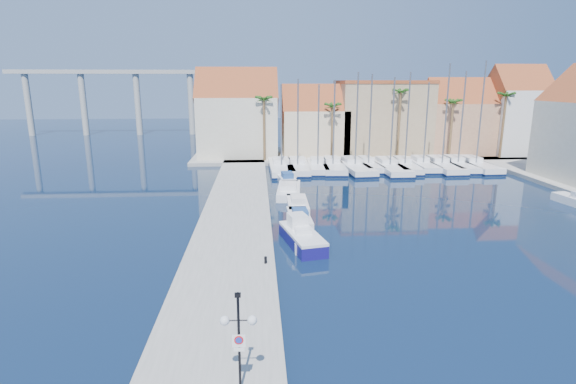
% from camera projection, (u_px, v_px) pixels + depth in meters
% --- Properties ---
extents(ground, '(260.00, 260.00, 0.00)m').
position_uv_depth(ground, '(380.00, 288.00, 26.19)').
color(ground, black).
rests_on(ground, ground).
extents(quay_west, '(6.00, 77.00, 0.50)m').
position_uv_depth(quay_west, '(235.00, 219.00, 38.62)').
color(quay_west, gray).
rests_on(quay_west, ground).
extents(shore_north, '(54.00, 16.00, 0.50)m').
position_uv_depth(shore_north, '(362.00, 154.00, 73.31)').
color(shore_north, gray).
rests_on(shore_north, ground).
extents(lamp_post, '(1.34, 0.40, 3.95)m').
position_uv_depth(lamp_post, '(239.00, 327.00, 16.11)').
color(lamp_post, black).
rests_on(lamp_post, quay_west).
extents(bollard, '(0.18, 0.18, 0.45)m').
position_uv_depth(bollard, '(266.00, 260.00, 28.40)').
color(bollard, black).
rests_on(bollard, quay_west).
extents(fishing_boat, '(3.15, 6.16, 2.06)m').
position_uv_depth(fishing_boat, '(301.00, 236.00, 32.97)').
color(fishing_boat, navy).
rests_on(fishing_boat, ground).
extents(motorboat_west_0, '(2.05, 5.26, 1.40)m').
position_uv_depth(motorboat_west_0, '(301.00, 236.00, 33.45)').
color(motorboat_west_0, white).
rests_on(motorboat_west_0, ground).
extents(motorboat_west_1, '(1.87, 5.44, 1.40)m').
position_uv_depth(motorboat_west_1, '(299.00, 218.00, 37.90)').
color(motorboat_west_1, white).
rests_on(motorboat_west_1, ground).
extents(motorboat_west_2, '(2.03, 5.88, 1.40)m').
position_uv_depth(motorboat_west_2, '(298.00, 204.00, 42.28)').
color(motorboat_west_2, white).
rests_on(motorboat_west_2, ground).
extents(motorboat_west_3, '(3.05, 7.48, 1.40)m').
position_uv_depth(motorboat_west_3, '(289.00, 190.00, 47.88)').
color(motorboat_west_3, white).
rests_on(motorboat_west_3, ground).
extents(motorboat_west_4, '(2.31, 5.65, 1.40)m').
position_uv_depth(motorboat_west_4, '(287.00, 179.00, 53.38)').
color(motorboat_west_4, white).
rests_on(motorboat_west_4, ground).
extents(sailboat_0, '(3.28, 11.84, 11.45)m').
position_uv_depth(sailboat_0, '(281.00, 167.00, 60.53)').
color(sailboat_0, white).
rests_on(sailboat_0, ground).
extents(sailboat_1, '(3.40, 11.30, 12.13)m').
position_uv_depth(sailboat_1, '(297.00, 167.00, 60.94)').
color(sailboat_1, white).
rests_on(sailboat_1, ground).
extents(sailboat_2, '(3.21, 9.88, 11.45)m').
position_uv_depth(sailboat_2, '(317.00, 166.00, 61.03)').
color(sailboat_2, white).
rests_on(sailboat_2, ground).
extents(sailboat_3, '(3.55, 11.11, 12.01)m').
position_uv_depth(sailboat_3, '(332.00, 166.00, 61.38)').
color(sailboat_3, white).
rests_on(sailboat_3, ground).
extents(sailboat_4, '(4.03, 12.15, 12.98)m').
position_uv_depth(sailboat_4, '(354.00, 166.00, 61.16)').
color(sailboat_4, white).
rests_on(sailboat_4, ground).
extents(sailboat_5, '(2.89, 9.30, 12.76)m').
position_uv_depth(sailboat_5, '(367.00, 165.00, 62.03)').
color(sailboat_5, white).
rests_on(sailboat_5, ground).
extents(sailboat_6, '(3.39, 11.97, 12.35)m').
position_uv_depth(sailboat_6, '(388.00, 167.00, 60.87)').
color(sailboat_6, white).
rests_on(sailboat_6, ground).
extents(sailboat_7, '(3.31, 10.45, 13.01)m').
position_uv_depth(sailboat_7, '(404.00, 166.00, 61.53)').
color(sailboat_7, white).
rests_on(sailboat_7, ground).
extents(sailboat_8, '(2.96, 9.84, 11.69)m').
position_uv_depth(sailboat_8, '(422.00, 165.00, 62.34)').
color(sailboat_8, white).
rests_on(sailboat_8, ground).
extents(sailboat_9, '(3.08, 11.61, 14.09)m').
position_uv_depth(sailboat_9, '(440.00, 165.00, 62.04)').
color(sailboat_9, white).
rests_on(sailboat_9, ground).
extents(sailboat_10, '(3.38, 10.85, 13.17)m').
position_uv_depth(sailboat_10, '(456.00, 164.00, 62.55)').
color(sailboat_10, white).
rests_on(sailboat_10, ground).
extents(sailboat_11, '(3.36, 11.17, 14.47)m').
position_uv_depth(sailboat_11, '(473.00, 165.00, 62.23)').
color(sailboat_11, white).
rests_on(sailboat_11, ground).
extents(building_0, '(12.30, 9.00, 13.50)m').
position_uv_depth(building_0, '(238.00, 117.00, 69.54)').
color(building_0, beige).
rests_on(building_0, shore_north).
extents(building_1, '(10.30, 8.00, 11.00)m').
position_uv_depth(building_1, '(314.00, 124.00, 70.62)').
color(building_1, beige).
rests_on(building_1, shore_north).
extents(building_2, '(14.20, 10.20, 11.50)m').
position_uv_depth(building_2, '(382.00, 117.00, 72.09)').
color(building_2, '#A18463').
rests_on(building_2, shore_north).
extents(building_3, '(10.30, 8.00, 12.00)m').
position_uv_depth(building_3, '(457.00, 120.00, 72.00)').
color(building_3, '#B07759').
rests_on(building_3, shore_north).
extents(building_4, '(8.30, 8.00, 14.00)m').
position_uv_depth(building_4, '(515.00, 113.00, 71.36)').
color(building_4, silver).
rests_on(building_4, shore_north).
extents(palm_0, '(2.60, 2.60, 10.15)m').
position_uv_depth(palm_0, '(264.00, 101.00, 64.35)').
color(palm_0, brown).
rests_on(palm_0, shore_north).
extents(palm_1, '(2.60, 2.60, 9.15)m').
position_uv_depth(palm_1, '(333.00, 107.00, 65.23)').
color(palm_1, brown).
rests_on(palm_1, shore_north).
extents(palm_2, '(2.60, 2.60, 11.15)m').
position_uv_depth(palm_2, '(401.00, 94.00, 65.45)').
color(palm_2, brown).
rests_on(palm_2, shore_north).
extents(palm_3, '(2.60, 2.60, 9.65)m').
position_uv_depth(palm_3, '(453.00, 104.00, 66.31)').
color(palm_3, brown).
rests_on(palm_3, shore_north).
extents(palm_4, '(2.60, 2.60, 10.65)m').
position_uv_depth(palm_4, '(506.00, 97.00, 66.61)').
color(palm_4, brown).
rests_on(palm_4, shore_north).
extents(viaduct, '(48.00, 2.20, 14.45)m').
position_uv_depth(viaduct, '(114.00, 89.00, 100.67)').
color(viaduct, '#9E9E99').
rests_on(viaduct, ground).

